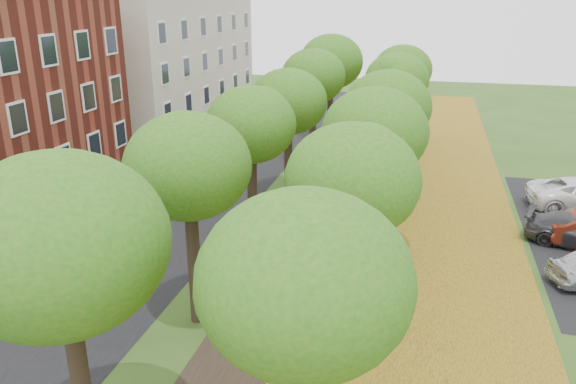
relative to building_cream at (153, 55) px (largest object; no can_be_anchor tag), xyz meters
The scene contains 6 objects.
street_asphalt 21.01m from the building_cream, 62.18° to the right, with size 8.00×70.00×0.01m, color black.
footpath 25.30m from the building_cream, 46.64° to the right, with size 3.20×70.00×0.01m, color black.
leaf_verge 28.90m from the building_cream, 39.29° to the right, with size 7.50×70.00×0.01m, color #A3841E.
tree_row_west 23.30m from the building_cream, 50.57° to the right, with size 3.95×33.95×6.68m.
tree_row_east 26.61m from the building_cream, 42.56° to the right, with size 3.95×33.95×6.68m.
building_cream is the anchor object (origin of this frame).
Camera 1 is at (4.42, -8.40, 9.97)m, focal length 35.00 mm.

